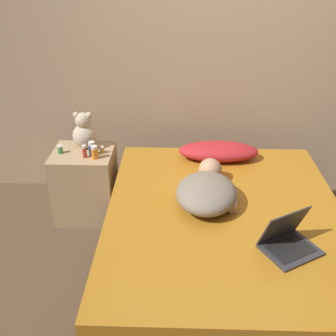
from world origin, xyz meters
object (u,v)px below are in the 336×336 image
Objects in this scene: bottle_green at (60,149)px; bottle_blue at (92,148)px; laptop at (288,241)px; bottle_red at (84,152)px; bottle_orange at (95,152)px; person_lying at (207,190)px; pillow at (218,151)px; teddy_bear at (85,132)px; bottle_amber at (102,150)px.

bottle_blue is at bearing -3.69° from bottle_green.
laptop reaches higher than bottle_red.
laptop reaches higher than bottle_orange.
person_lying is 0.62m from laptop.
teddy_bear is at bearing 175.99° from pillow.
pillow is at bearing 76.17° from laptop.
bottle_red reaches higher than bottle_amber.
person_lying is 1.03m from bottle_blue.
pillow is 0.97m from bottle_orange.
laptop reaches higher than bottle_amber.
person_lying is 1.04m from bottle_red.
person_lying is 0.97m from bottle_orange.
bottle_amber is at bearing 32.30° from bottle_red.
person_lying is 9.97× the size of bottle_green.
bottle_red and bottle_orange have the same top height.
pillow is 1.05m from bottle_red.
bottle_green is (-0.33, -0.01, 0.00)m from bottle_amber.
pillow is at bearing 1.97° from bottle_green.
bottle_red is 0.22m from bottle_green.
teddy_bear is 0.24m from bottle_green.
person_lying is at bearing -35.57° from teddy_bear.
bottle_green is (-0.18, -0.12, -0.10)m from teddy_bear.
bottle_orange is (-0.96, -0.12, 0.04)m from pillow.
bottle_green is (-0.21, 0.07, -0.02)m from bottle_red.
bottle_green is (-1.13, 0.56, -0.00)m from person_lying.
teddy_bear reaches higher than bottle_orange.
laptop is (0.42, -0.46, -0.03)m from person_lying.
pillow reaches higher than bottle_green.
teddy_bear is (-0.95, 0.68, 0.10)m from person_lying.
pillow is 0.62m from person_lying.
bottle_blue is at bearing -176.56° from pillow.
bottle_amber is at bearing 64.76° from bottle_orange.
bottle_orange is (-0.04, -0.09, 0.02)m from bottle_amber.
laptop reaches higher than bottle_blue.
bottle_blue reaches higher than bottle_orange.
bottle_red is at bearing -133.36° from bottle_blue.
person_lying is 11.42× the size of bottle_amber.
bottle_orange is (0.08, -0.01, 0.00)m from bottle_red.
person_lying reaches higher than pillow.
pillow is at bearing 3.44° from bottle_blue.
bottle_amber is 0.33m from bottle_green.
bottle_blue is (-0.87, 0.54, 0.02)m from person_lying.
teddy_bear is 5.21× the size of bottle_amber.
person_lying is at bearing 103.05° from laptop.
teddy_bear is 2.74× the size of bottle_blue.
bottle_amber is at bearing 1.62° from bottle_green.
bottle_amber is 0.55× the size of bottle_orange.
person_lying is 6.01× the size of bottle_blue.
teddy_bear reaches higher than bottle_blue.
laptop is 1.57m from bottle_orange.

